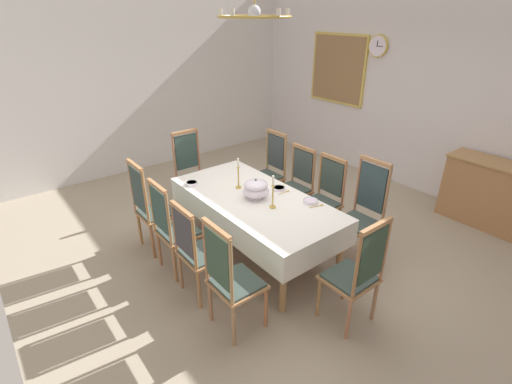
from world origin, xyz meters
name	(u,v)px	position (x,y,z in m)	size (l,w,h in m)	color
ground	(273,244)	(0.00, 0.00, -0.02)	(6.86, 5.76, 0.04)	tan
back_wall	(421,84)	(0.00, 2.92, 1.66)	(6.86, 0.08, 3.32)	silver
left_wall	(145,75)	(-3.47, 0.00, 1.66)	(0.08, 5.76, 3.32)	silver
dining_table	(255,203)	(0.00, -0.30, 0.67)	(2.14, 1.02, 0.74)	#A97B4C
tablecloth	(255,203)	(0.00, -0.30, 0.68)	(2.16, 1.04, 0.30)	white
chair_south_a	(151,206)	(-0.83, -1.22, 0.58)	(0.44, 0.42, 1.16)	#AD7952
chair_north_a	(269,170)	(-0.83, 0.62, 0.57)	(0.44, 0.42, 1.13)	#A46E51
chair_south_b	(173,227)	(-0.27, -1.22, 0.57)	(0.44, 0.42, 1.11)	#A06A47
chair_north_b	(296,184)	(-0.27, 0.62, 0.55)	(0.44, 0.42, 1.06)	#AA7949
chair_south_c	(197,249)	(0.24, -1.21, 0.55)	(0.44, 0.42, 1.06)	#9D6B4E
chair_north_c	(324,197)	(0.24, 0.62, 0.55)	(0.44, 0.42, 1.07)	#A47B4D
chair_south_d	(231,277)	(0.83, -1.22, 0.58)	(0.44, 0.42, 1.14)	#A96B4A
chair_north_d	(363,212)	(0.83, 0.63, 0.60)	(0.44, 0.42, 1.21)	#AD7041
chair_head_west	(192,171)	(-1.48, -0.30, 0.58)	(0.42, 0.44, 1.16)	#AA7450
chair_head_east	(357,273)	(1.48, -0.30, 0.58)	(0.42, 0.44, 1.14)	#9E7445
soup_tureen	(256,189)	(0.02, -0.30, 0.86)	(0.30, 0.30, 0.24)	white
candlestick_west	(238,176)	(-0.32, -0.30, 0.90)	(0.07, 0.07, 0.38)	gold
candlestick_east	(273,195)	(0.32, -0.30, 0.90)	(0.07, 0.07, 0.38)	gold
bowl_near_left	(310,201)	(0.49, 0.11, 0.77)	(0.17, 0.17, 0.03)	white
bowl_near_right	(279,188)	(0.02, 0.05, 0.76)	(0.15, 0.15, 0.03)	white
bowl_far_left	(192,183)	(-0.75, -0.70, 0.77)	(0.15, 0.15, 0.04)	white
spoon_primary	(320,205)	(0.61, 0.13, 0.75)	(0.07, 0.17, 0.01)	gold
spoon_secondary	(287,192)	(0.13, 0.08, 0.75)	(0.03, 0.18, 0.01)	gold
sideboard	(500,197)	(1.56, 2.60, 0.45)	(1.44, 0.48, 0.90)	#A47248
mounted_clock	(378,46)	(-0.80, 2.85, 2.15)	(0.35, 0.06, 0.35)	#D1B251
framed_painting	(338,69)	(-1.59, 2.86, 1.71)	(1.20, 0.05, 1.20)	#D1B251
chandelier	(254,15)	(0.00, -0.30, 2.64)	(0.70, 0.69, 0.66)	gold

